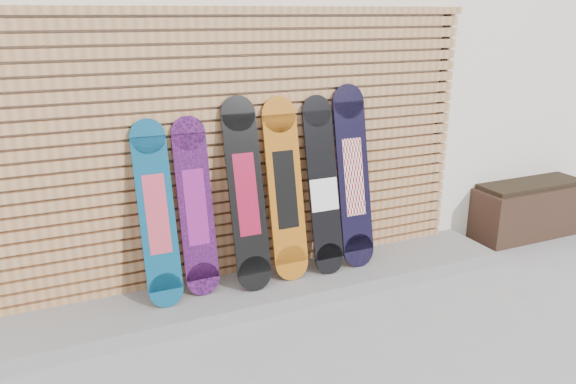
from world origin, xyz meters
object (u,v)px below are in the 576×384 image
planter_box (527,208)px  snowboard_5 (353,177)px  snowboard_2 (246,194)px  snowboard_1 (196,207)px  snowboard_3 (285,190)px  snowboard_4 (323,187)px  snowboard_0 (157,214)px

planter_box → snowboard_5: bearing=-178.4°
snowboard_2 → planter_box: bearing=1.5°
snowboard_1 → snowboard_5: size_ratio=0.89×
snowboard_1 → snowboard_3: snowboard_3 is taller
snowboard_2 → snowboard_3: 0.35m
snowboard_2 → snowboard_3: size_ratio=1.02×
snowboard_2 → snowboard_4: 0.69m
planter_box → snowboard_4: size_ratio=0.86×
snowboard_2 → snowboard_4: snowboard_2 is taller
snowboard_2 → snowboard_5: (0.99, 0.02, 0.02)m
snowboard_3 → snowboard_5: bearing=-0.3°
planter_box → snowboard_4: (-2.47, -0.07, 0.57)m
snowboard_1 → snowboard_2: size_ratio=0.91×
snowboard_0 → snowboard_2: bearing=-1.2°
snowboard_1 → snowboard_2: 0.41m
snowboard_1 → snowboard_2: (0.40, -0.05, 0.07)m
snowboard_0 → snowboard_4: 1.40m
snowboard_2 → snowboard_4: bearing=1.0°
snowboard_1 → snowboard_5: bearing=-1.1°
snowboard_3 → snowboard_4: (0.34, -0.01, -0.02)m
planter_box → snowboard_2: size_ratio=0.84×
snowboard_0 → snowboard_5: size_ratio=0.89×
planter_box → snowboard_0: 3.90m
snowboard_0 → snowboard_2: (0.71, -0.01, 0.06)m
snowboard_3 → snowboard_2: bearing=-175.6°
snowboard_0 → snowboard_5: 1.70m
planter_box → snowboard_0: snowboard_0 is taller
snowboard_5 → snowboard_0: bearing=-179.7°
planter_box → snowboard_2: 3.21m
snowboard_2 → snowboard_5: 0.99m
snowboard_0 → snowboard_2: size_ratio=0.92×
snowboard_1 → snowboard_0: bearing=-173.4°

